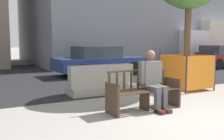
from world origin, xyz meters
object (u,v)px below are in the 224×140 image
jersey_barrier_centre (102,82)px  seated_person (152,79)px  car_sedan_far (224,56)px  street_bench (144,92)px  delivery_truck (212,41)px  construction_fence (186,71)px  car_sedan_mid (99,61)px

jersey_barrier_centre → seated_person: bearing=-84.9°
seated_person → car_sedan_far: bearing=30.2°
street_bench → delivery_truck: 15.14m
street_bench → construction_fence: size_ratio=1.37×
street_bench → construction_fence: bearing=27.8°
seated_person → delivery_truck: bearing=35.4°
car_sedan_mid → delivery_truck: (10.64, 2.58, 1.02)m
street_bench → delivery_truck: size_ratio=0.25×
seated_person → jersey_barrier_centre: seated_person is taller
car_sedan_mid → delivery_truck: size_ratio=0.61×
jersey_barrier_centre → delivery_truck: delivery_truck is taller
construction_fence → car_sedan_mid: 4.70m
car_sedan_mid → delivery_truck: delivery_truck is taller
seated_person → jersey_barrier_centre: bearing=95.1°
construction_fence → delivery_truck: bearing=36.5°
delivery_truck → construction_fence: bearing=-143.5°
seated_person → car_sedan_mid: size_ratio=0.32×
seated_person → car_sedan_far: (9.96, 5.80, -0.01)m
street_bench → car_sedan_mid: car_sedan_mid is taller
delivery_truck → car_sedan_far: bearing=-128.2°
jersey_barrier_centre → construction_fence: (2.68, -0.69, 0.26)m
street_bench → jersey_barrier_centre: 2.11m
construction_fence → car_sedan_far: bearing=30.1°
street_bench → delivery_truck: bearing=34.8°
jersey_barrier_centre → construction_fence: 2.78m
seated_person → construction_fence: bearing=30.6°
jersey_barrier_centre → car_sedan_mid: size_ratio=0.48×
street_bench → delivery_truck: delivery_truck is taller
seated_person → delivery_truck: size_ratio=0.19×
car_sedan_far → delivery_truck: 3.76m
seated_person → car_sedan_far: car_sedan_far is taller
street_bench → car_sedan_mid: size_ratio=0.41×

